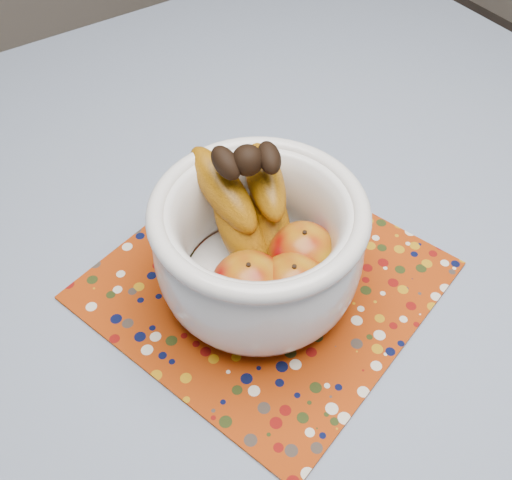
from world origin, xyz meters
TOP-DOWN VIEW (x-y plane):
  - table at (0.00, 0.00)m, footprint 1.20×1.20m
  - tablecloth at (0.00, 0.00)m, footprint 1.32×1.32m
  - placemat at (-0.06, -0.04)m, footprint 0.45×0.45m
  - fruit_bowl at (-0.07, -0.04)m, footprint 0.24×0.25m

SIDE VIEW (x-z plane):
  - table at x=0.00m, z-range 0.30..1.05m
  - tablecloth at x=0.00m, z-range 0.75..0.76m
  - placemat at x=-0.06m, z-range 0.76..0.76m
  - fruit_bowl at x=-0.07m, z-range 0.75..0.94m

